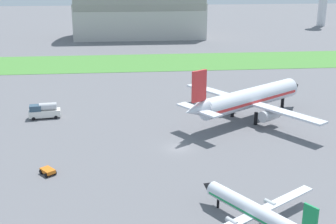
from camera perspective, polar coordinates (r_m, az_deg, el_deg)
name	(u,v)px	position (r m, az deg, el deg)	size (l,w,h in m)	color
ground_plane	(178,148)	(79.93, 1.28, -4.62)	(600.00, 600.00, 0.00)	slate
grass_taxiway_strip	(152,62)	(150.74, -2.09, 6.35)	(360.00, 28.00, 0.08)	#478438
airplane_foreground_turboprop	(255,211)	(57.02, 11.02, -12.27)	(19.17, 16.77, 6.57)	silver
airplane_midfield_jet	(248,99)	(94.54, 10.20, 1.67)	(31.19, 31.11, 12.63)	silver
fuel_truck_near_gate	(44,111)	(98.48, -15.50, 0.14)	(6.75, 3.29, 3.29)	white
baggage_cart_midfield	(48,171)	(72.59, -15.06, -7.25)	(2.85, 2.95, 0.90)	orange
hangar_distant	(139,4)	(204.56, -3.68, 13.54)	(56.87, 27.30, 31.67)	#BCB7B2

